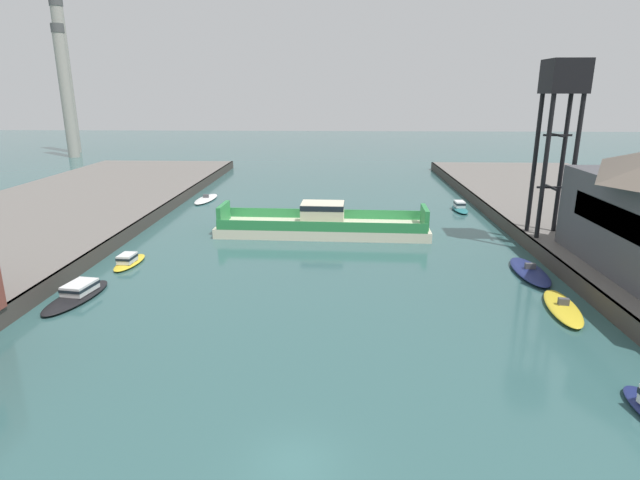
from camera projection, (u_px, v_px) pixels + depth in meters
ground_plane at (294, 464)px, 22.23m from camera, size 400.00×400.00×0.00m
chain_ferry at (323, 225)px, 58.15m from camera, size 24.18×7.16×3.65m
moored_boat_near_right at (129, 261)px, 47.82m from camera, size 2.17×5.34×1.13m
moored_boat_mid_left at (78, 293)px, 40.02m from camera, size 3.57×7.74×1.18m
moored_boat_mid_right at (563, 308)px, 37.74m from camera, size 3.10×7.39×1.01m
moored_boat_far_right at (206, 199)px, 76.50m from camera, size 2.96×7.95×0.93m
moored_boat_upstream_a at (530, 271)px, 45.33m from camera, size 2.70×7.95×1.05m
moored_boat_upstream_b at (460, 207)px, 69.82m from camera, size 1.86×5.50×1.27m
crane_tower at (563, 96)px, 48.98m from camera, size 3.62×3.62×17.23m
smokestack_distant_a at (65, 74)px, 132.14m from camera, size 3.29×3.29×38.52m
smokestack_distant_b at (65, 88)px, 123.17m from camera, size 2.94×2.94×31.18m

